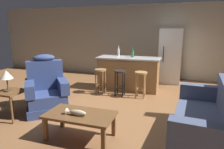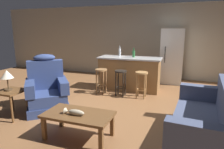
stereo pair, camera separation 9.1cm
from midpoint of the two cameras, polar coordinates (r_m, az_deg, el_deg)
The scene contains 15 objects.
ground_plane at distance 4.74m, azimuth 1.22°, elevation -8.64°, with size 12.00×12.00×0.00m.
back_wall at distance 7.46m, azimuth 8.97°, elevation 9.27°, with size 12.00×0.05×2.60m.
coffee_table at distance 3.30m, azimuth -8.80°, elevation -11.81°, with size 1.10×0.60×0.42m.
fish_figurine at distance 3.22m, azimuth -9.95°, elevation -10.58°, with size 0.34×0.10×0.10m.
couch at distance 3.44m, azimuth 26.08°, elevation -12.45°, with size 1.00×1.97×0.94m.
recliner_near_lamp at distance 4.59m, azimuth -17.52°, elevation -4.40°, with size 1.18×1.18×1.20m.
end_table at distance 4.41m, azimuth -26.40°, elevation -5.33°, with size 0.48×0.48×0.56m.
table_lamp at distance 4.32m, azimuth -27.29°, elevation -0.18°, with size 0.24×0.24×0.41m.
kitchen_island at distance 5.85m, azimuth 5.42°, elevation 0.33°, with size 1.80×0.70×0.95m.
bar_stool_left at distance 5.46m, azimuth -2.61°, elevation -0.60°, with size 0.32×0.32×0.68m.
bar_stool_middle at distance 5.28m, azimuth 2.98°, elevation -1.06°, with size 0.32×0.32×0.68m.
bar_stool_right at distance 5.15m, azimuth 8.90°, elevation -1.54°, with size 0.32×0.32×0.68m.
refrigerator at distance 6.80m, azimuth 17.08°, elevation 5.00°, with size 0.70×0.69×1.76m.
bottle_tall_green at distance 5.80m, azimuth 6.65°, elevation 5.93°, with size 0.08×0.08×0.26m.
bottle_short_amber at distance 6.08m, azimuth 2.66°, elevation 6.45°, with size 0.06×0.06×0.31m.
Camera 2 is at (1.43, -4.18, 1.73)m, focal length 32.00 mm.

